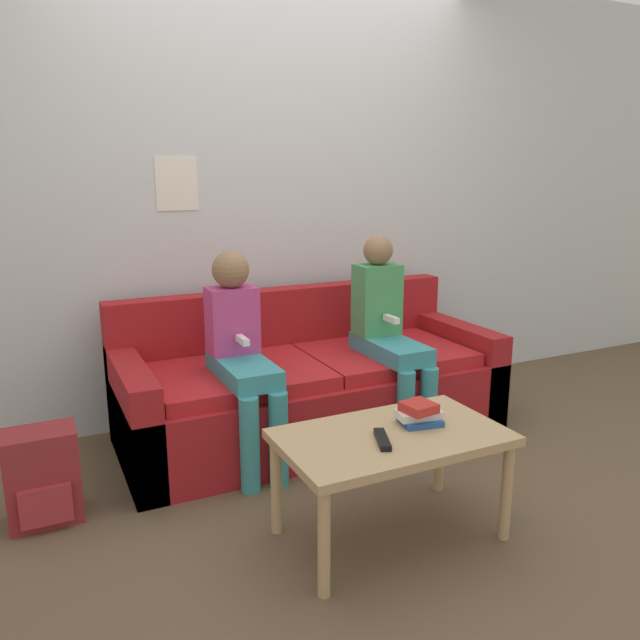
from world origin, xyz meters
name	(u,v)px	position (x,y,z in m)	size (l,w,h in m)	color
ground_plane	(356,472)	(0.00, 0.00, 0.00)	(10.00, 10.00, 0.00)	brown
wall_back	(272,193)	(0.00, 1.05, 1.30)	(8.00, 0.06, 2.60)	silver
couch	(309,387)	(0.00, 0.54, 0.26)	(2.04, 0.84, 0.77)	maroon
coffee_table	(391,446)	(-0.14, -0.53, 0.39)	(0.88, 0.51, 0.44)	tan
person_left	(241,349)	(-0.45, 0.34, 0.59)	(0.24, 0.57, 1.05)	teal
person_right	(388,329)	(0.38, 0.34, 0.60)	(0.24, 0.57, 1.09)	teal
tv_remote	(382,439)	(-0.22, -0.58, 0.45)	(0.10, 0.17, 0.02)	black
book_stack	(419,414)	(0.01, -0.50, 0.48)	(0.19, 0.15, 0.09)	#23519E
backpack	(43,477)	(-1.37, 0.19, 0.20)	(0.28, 0.23, 0.40)	maroon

